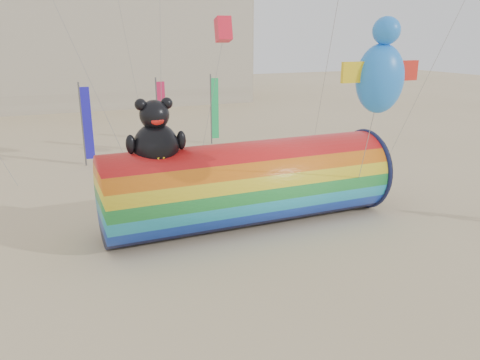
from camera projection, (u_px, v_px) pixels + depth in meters
name	position (u px, v px, depth m)	size (l,w,h in m)	color
ground	(243.00, 253.00, 17.63)	(160.00, 160.00, 0.00)	#CCB58C
windsock_assembly	(248.00, 181.00, 19.96)	(12.40, 3.78, 5.72)	red
festival_banners	(158.00, 115.00, 32.05)	(10.09, 2.91, 5.20)	#59595E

